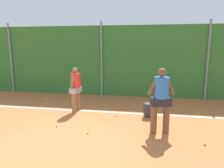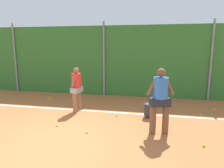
{
  "view_description": "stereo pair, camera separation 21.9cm",
  "coord_description": "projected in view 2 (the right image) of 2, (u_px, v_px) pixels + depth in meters",
  "views": [
    {
      "loc": [
        2.24,
        -4.59,
        2.56
      ],
      "look_at": [
        1.12,
        2.03,
        1.28
      ],
      "focal_mm": 32.9,
      "sensor_mm": 36.0,
      "label": 1
    },
    {
      "loc": [
        2.45,
        -4.55,
        2.56
      ],
      "look_at": [
        1.12,
        2.03,
        1.28
      ],
      "focal_mm": 32.9,
      "sensor_mm": 36.0,
      "label": 2
    }
  ],
  "objects": [
    {
      "name": "tennis_ball_8",
      "position": [
        48.0,
        98.0,
        9.85
      ],
      "size": [
        0.07,
        0.07,
        0.07
      ],
      "primitive_type": "sphere",
      "color": "#CCDB33",
      "rests_on": "ground_plane"
    },
    {
      "name": "ground_plane",
      "position": [
        77.0,
        122.0,
        6.94
      ],
      "size": [
        26.77,
        26.77,
        0.0
      ],
      "primitive_type": "plane",
      "color": "#B76638"
    },
    {
      "name": "fence_post_center",
      "position": [
        104.0,
        59.0,
        10.29
      ],
      "size": [
        0.1,
        0.1,
        3.7
      ],
      "primitive_type": "cylinder",
      "color": "gray",
      "rests_on": "ground_plane"
    },
    {
      "name": "tennis_ball_0",
      "position": [
        200.0,
        115.0,
        7.55
      ],
      "size": [
        0.07,
        0.07,
        0.07
      ],
      "primitive_type": "sphere",
      "color": "#CCDB33",
      "rests_on": "ground_plane"
    },
    {
      "name": "tennis_ball_4",
      "position": [
        50.0,
        97.0,
        10.07
      ],
      "size": [
        0.07,
        0.07,
        0.07
      ],
      "primitive_type": "sphere",
      "color": "#CCDB33",
      "rests_on": "ground_plane"
    },
    {
      "name": "fence_post_right",
      "position": [
        211.0,
        61.0,
        9.31
      ],
      "size": [
        0.1,
        0.1,
        3.7
      ],
      "primitive_type": "cylinder",
      "color": "gray",
      "rests_on": "ground_plane"
    },
    {
      "name": "player_foreground_near",
      "position": [
        160.0,
        98.0,
        5.83
      ],
      "size": [
        0.79,
        0.45,
        1.93
      ],
      "rotation": [
        0.0,
        0.0,
        0.24
      ],
      "color": "brown",
      "rests_on": "ground_plane"
    },
    {
      "name": "hedge_fence_backdrop",
      "position": [
        105.0,
        61.0,
        10.47
      ],
      "size": [
        17.4,
        0.25,
        3.5
      ],
      "primitive_type": "cube",
      "color": "#33702D",
      "rests_on": "ground_plane"
    },
    {
      "name": "tennis_ball_11",
      "position": [
        51.0,
        99.0,
        9.72
      ],
      "size": [
        0.07,
        0.07,
        0.07
      ],
      "primitive_type": "sphere",
      "color": "#CCDB33",
      "rests_on": "ground_plane"
    },
    {
      "name": "tennis_ball_9",
      "position": [
        204.0,
        146.0,
        5.24
      ],
      "size": [
        0.07,
        0.07,
        0.07
      ],
      "primitive_type": "sphere",
      "color": "#CCDB33",
      "rests_on": "ground_plane"
    },
    {
      "name": "tennis_ball_1",
      "position": [
        214.0,
        110.0,
        8.13
      ],
      "size": [
        0.07,
        0.07,
        0.07
      ],
      "primitive_type": "sphere",
      "color": "#CCDB33",
      "rests_on": "ground_plane"
    },
    {
      "name": "fence_post_left",
      "position": [
        15.0,
        58.0,
        11.27
      ],
      "size": [
        0.1,
        0.1,
        3.7
      ],
      "primitive_type": "cylinder",
      "color": "gray",
      "rests_on": "ground_plane"
    },
    {
      "name": "tennis_ball_2",
      "position": [
        116.0,
        116.0,
        7.45
      ],
      "size": [
        0.07,
        0.07,
        0.07
      ],
      "primitive_type": "sphere",
      "color": "#CCDB33",
      "rests_on": "ground_plane"
    },
    {
      "name": "tennis_ball_7",
      "position": [
        87.0,
        132.0,
        6.03
      ],
      "size": [
        0.07,
        0.07,
        0.07
      ],
      "primitive_type": "sphere",
      "color": "#CCDB33",
      "rests_on": "ground_plane"
    },
    {
      "name": "tennis_ball_6",
      "position": [
        71.0,
        100.0,
        9.57
      ],
      "size": [
        0.07,
        0.07,
        0.07
      ],
      "primitive_type": "sphere",
      "color": "#CCDB33",
      "rests_on": "ground_plane"
    },
    {
      "name": "tennis_ball_12",
      "position": [
        57.0,
        125.0,
        6.56
      ],
      "size": [
        0.07,
        0.07,
        0.07
      ],
      "primitive_type": "sphere",
      "color": "#CCDB33",
      "rests_on": "ground_plane"
    },
    {
      "name": "player_midcourt",
      "position": [
        77.0,
        87.0,
        7.93
      ],
      "size": [
        0.38,
        0.71,
        1.72
      ],
      "rotation": [
        0.0,
        0.0,
        4.54
      ],
      "color": "#8C603D",
      "rests_on": "ground_plane"
    },
    {
      "name": "ball_hopper",
      "position": [
        149.0,
        109.0,
        7.34
      ],
      "size": [
        0.36,
        0.36,
        0.51
      ],
      "color": "#2D2D33",
      "rests_on": "ground_plane"
    },
    {
      "name": "court_baseline_paint",
      "position": [
        88.0,
        111.0,
        8.11
      ],
      "size": [
        12.71,
        0.1,
        0.01
      ],
      "primitive_type": "cube",
      "color": "white",
      "rests_on": "ground_plane"
    }
  ]
}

